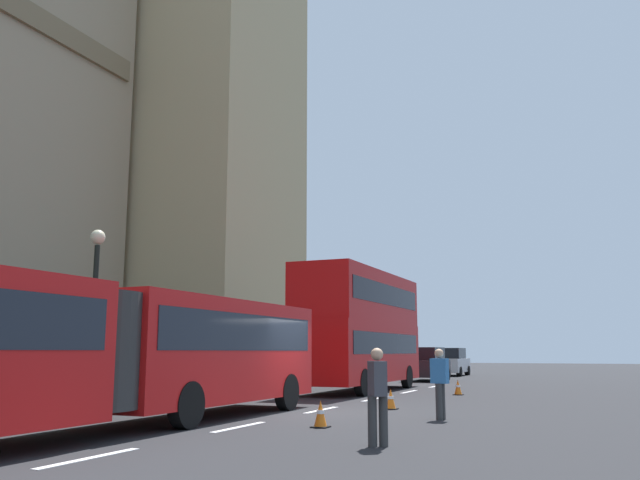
# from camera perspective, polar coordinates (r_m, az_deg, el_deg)

# --- Properties ---
(ground_plane) EXTENTS (160.00, 160.00, 0.00)m
(ground_plane) POSITION_cam_1_polar(r_m,az_deg,el_deg) (18.64, -0.59, -14.57)
(ground_plane) COLOR #262628
(lane_centre_marking) EXTENTS (34.40, 0.16, 0.01)m
(lane_centre_marking) POSITION_cam_1_polar(r_m,az_deg,el_deg) (17.07, -2.99, -15.01)
(lane_centre_marking) COLOR silver
(lane_centre_marking) RESTS_ON ground_plane
(articulated_bus) EXTENTS (16.81, 2.54, 2.90)m
(articulated_bus) POSITION_cam_1_polar(r_m,az_deg,el_deg) (13.88, -19.92, -8.52)
(articulated_bus) COLOR red
(articulated_bus) RESTS_ON ground_plane
(double_decker_bus) EXTENTS (9.56, 2.54, 4.90)m
(double_decker_bus) POSITION_cam_1_polar(r_m,az_deg,el_deg) (28.22, 3.49, -7.35)
(double_decker_bus) COLOR #B20F0F
(double_decker_bus) RESTS_ON ground_plane
(sedan_lead) EXTENTS (4.40, 1.86, 1.85)m
(sedan_lead) POSITION_cam_1_polar(r_m,az_deg,el_deg) (38.22, 9.16, -10.51)
(sedan_lead) COLOR black
(sedan_lead) RESTS_ON ground_plane
(sedan_trailing) EXTENTS (4.40, 1.86, 1.85)m
(sedan_trailing) POSITION_cam_1_polar(r_m,az_deg,el_deg) (46.54, 11.22, -10.26)
(sedan_trailing) COLOR #B7B7BC
(sedan_trailing) RESTS_ON ground_plane
(traffic_cone_west) EXTENTS (0.36, 0.36, 0.58)m
(traffic_cone_west) POSITION_cam_1_polar(r_m,az_deg,el_deg) (14.86, 0.04, -14.76)
(traffic_cone_west) COLOR black
(traffic_cone_west) RESTS_ON ground_plane
(traffic_cone_middle) EXTENTS (0.36, 0.36, 0.58)m
(traffic_cone_middle) POSITION_cam_1_polar(r_m,az_deg,el_deg) (19.48, 6.11, -13.47)
(traffic_cone_middle) COLOR black
(traffic_cone_middle) RESTS_ON ground_plane
(traffic_cone_east) EXTENTS (0.36, 0.36, 0.58)m
(traffic_cone_east) POSITION_cam_1_polar(r_m,az_deg,el_deg) (26.16, 11.79, -12.31)
(traffic_cone_east) COLOR black
(traffic_cone_east) RESTS_ON ground_plane
(street_lamp) EXTENTS (0.44, 0.44, 5.27)m
(street_lamp) POSITION_cam_1_polar(r_m,az_deg,el_deg) (20.93, -18.86, -5.14)
(street_lamp) COLOR black
(street_lamp) RESTS_ON ground_plane
(pedestrian_near_cones) EXTENTS (0.46, 0.43, 1.69)m
(pedestrian_near_cones) POSITION_cam_1_polar(r_m,az_deg,el_deg) (11.94, 4.97, -12.96)
(pedestrian_near_cones) COLOR #333333
(pedestrian_near_cones) RESTS_ON ground_plane
(pedestrian_by_kerb) EXTENTS (0.36, 0.43, 1.69)m
(pedestrian_by_kerb) POSITION_cam_1_polar(r_m,az_deg,el_deg) (16.69, 10.27, -11.87)
(pedestrian_by_kerb) COLOR #333333
(pedestrian_by_kerb) RESTS_ON ground_plane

